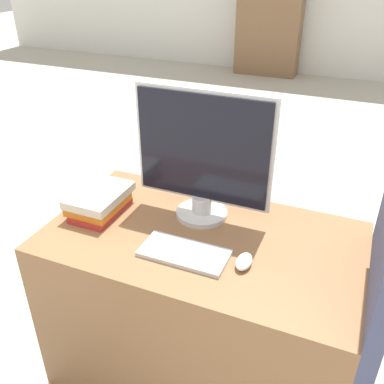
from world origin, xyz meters
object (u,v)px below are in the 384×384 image
at_px(keyboard, 184,253).
at_px(mouse, 244,262).
at_px(monitor, 203,157).
at_px(book_stack, 99,201).

height_order(keyboard, mouse, mouse).
distance_m(keyboard, mouse, 0.21).
height_order(monitor, book_stack, monitor).
xyz_separation_m(keyboard, book_stack, (-0.43, 0.13, 0.04)).
distance_m(mouse, book_stack, 0.64).
relative_size(monitor, mouse, 5.67).
relative_size(monitor, book_stack, 2.06).
bearing_deg(mouse, keyboard, -173.06).
distance_m(monitor, book_stack, 0.46).
relative_size(mouse, book_stack, 0.36).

